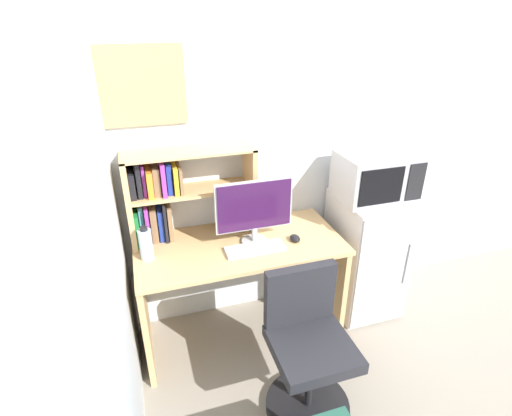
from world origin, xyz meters
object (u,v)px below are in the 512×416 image
(keyboard, at_px, (255,249))
(water_bottle, at_px, (146,244))
(desk_chair, at_px, (307,353))
(monitor, at_px, (254,209))
(wall_corkboard, at_px, (133,86))
(mini_fridge, at_px, (365,253))
(microwave, at_px, (376,176))
(hutch_bookshelf, at_px, (172,193))
(computer_mouse, at_px, (295,238))

(keyboard, distance_m, water_bottle, 0.66)
(desk_chair, bearing_deg, monitor, 100.06)
(keyboard, height_order, wall_corkboard, wall_corkboard)
(mini_fridge, distance_m, desk_chair, 1.04)
(water_bottle, xyz_separation_m, wall_corkboard, (0.05, 0.31, 0.85))
(monitor, height_order, desk_chair, monitor)
(monitor, relative_size, water_bottle, 2.27)
(water_bottle, relative_size, wall_corkboard, 0.37)
(desk_chair, bearing_deg, microwave, 41.68)
(hutch_bookshelf, height_order, desk_chair, hutch_bookshelf)
(microwave, bearing_deg, mini_fridge, -90.31)
(mini_fridge, bearing_deg, desk_chair, -138.44)
(desk_chair, distance_m, wall_corkboard, 1.78)
(monitor, relative_size, microwave, 0.95)
(computer_mouse, relative_size, water_bottle, 0.41)
(monitor, height_order, keyboard, monitor)
(mini_fridge, relative_size, desk_chair, 1.07)
(keyboard, relative_size, desk_chair, 0.43)
(keyboard, distance_m, wall_corkboard, 1.18)
(keyboard, bearing_deg, wall_corkboard, 145.07)
(monitor, distance_m, desk_chair, 0.88)
(computer_mouse, xyz_separation_m, microwave, (0.63, 0.12, 0.31))
(microwave, bearing_deg, keyboard, -170.37)
(hutch_bookshelf, bearing_deg, microwave, -6.73)
(hutch_bookshelf, height_order, mini_fridge, hutch_bookshelf)
(computer_mouse, height_order, water_bottle, water_bottle)
(hutch_bookshelf, distance_m, desk_chair, 1.23)
(computer_mouse, height_order, desk_chair, desk_chair)
(hutch_bookshelf, bearing_deg, keyboard, -35.23)
(microwave, bearing_deg, monitor, -175.98)
(monitor, bearing_deg, desk_chair, -79.94)
(microwave, bearing_deg, wall_corkboard, 170.24)
(desk_chair, bearing_deg, water_bottle, 140.49)
(keyboard, height_order, water_bottle, water_bottle)
(desk_chair, bearing_deg, mini_fridge, 41.56)
(keyboard, bearing_deg, mini_fridge, 9.44)
(monitor, xyz_separation_m, microwave, (0.89, 0.06, 0.09))
(desk_chair, xyz_separation_m, wall_corkboard, (-0.72, 0.95, 1.32))
(monitor, bearing_deg, hutch_bookshelf, 154.63)
(monitor, distance_m, water_bottle, 0.68)
(keyboard, xyz_separation_m, computer_mouse, (0.28, 0.03, 0.01))
(mini_fridge, bearing_deg, water_bottle, -178.26)
(computer_mouse, distance_m, wall_corkboard, 1.33)
(desk_chair, relative_size, wall_corkboard, 1.47)
(water_bottle, height_order, desk_chair, water_bottle)
(keyboard, bearing_deg, monitor, 75.67)
(monitor, xyz_separation_m, wall_corkboard, (-0.61, 0.32, 0.71))
(monitor, bearing_deg, water_bottle, 178.94)
(monitor, distance_m, keyboard, 0.25)
(water_bottle, height_order, mini_fridge, water_bottle)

